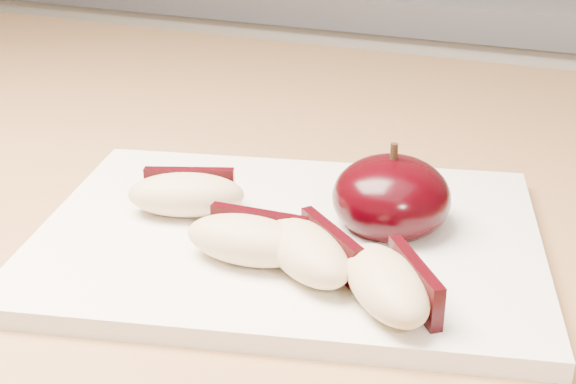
% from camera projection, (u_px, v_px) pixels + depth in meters
% --- Properties ---
extents(back_cabinet, '(2.40, 0.62, 0.94)m').
position_uv_depth(back_cabinet, '(488.00, 250.00, 1.37)').
color(back_cabinet, silver).
rests_on(back_cabinet, ground).
extents(cutting_board, '(0.34, 0.28, 0.01)m').
position_uv_depth(cutting_board, '(288.00, 238.00, 0.48)').
color(cutting_board, white).
rests_on(cutting_board, island_counter).
extents(apple_half, '(0.09, 0.09, 0.06)m').
position_uv_depth(apple_half, '(391.00, 197.00, 0.48)').
color(apple_half, black).
rests_on(apple_half, cutting_board).
extents(apple_wedge_a, '(0.08, 0.06, 0.03)m').
position_uv_depth(apple_wedge_a, '(186.00, 194.00, 0.50)').
color(apple_wedge_a, '#CDB282').
rests_on(apple_wedge_a, cutting_board).
extents(apple_wedge_b, '(0.07, 0.04, 0.03)m').
position_uv_depth(apple_wedge_b, '(249.00, 239.00, 0.44)').
color(apple_wedge_b, '#CDB282').
rests_on(apple_wedge_b, cutting_board).
extents(apple_wedge_c, '(0.08, 0.07, 0.03)m').
position_uv_depth(apple_wedge_c, '(309.00, 251.00, 0.43)').
color(apple_wedge_c, '#CDB282').
rests_on(apple_wedge_c, cutting_board).
extents(apple_wedge_d, '(0.07, 0.08, 0.03)m').
position_uv_depth(apple_wedge_d, '(390.00, 284.00, 0.40)').
color(apple_wedge_d, '#CDB282').
rests_on(apple_wedge_d, cutting_board).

